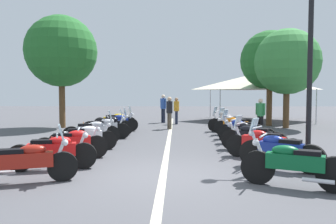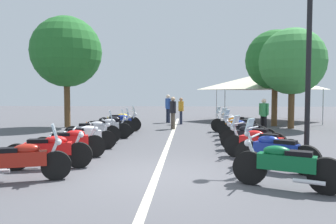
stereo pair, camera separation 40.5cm
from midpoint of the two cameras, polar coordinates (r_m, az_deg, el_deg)
ground_plane at (r=7.59m, az=-0.46°, el=-10.83°), size 80.00×80.00×0.00m
lane_centre_stripe at (r=12.52m, az=1.09°, el=-5.23°), size 23.47×0.16×0.01m
motorcycle_left_row_0 at (r=7.47m, az=-22.82°, el=-7.67°), size 0.95×2.06×1.20m
motorcycle_left_row_1 at (r=8.52m, az=-18.50°, el=-6.30°), size 0.77×2.07×1.00m
motorcycle_left_row_2 at (r=9.69m, az=-15.40°, el=-5.11°), size 0.92×1.95×1.00m
motorcycle_left_row_3 at (r=10.99m, az=-13.32°, el=-4.14°), size 1.03×2.04×0.99m
motorcycle_left_row_4 at (r=12.34m, az=-11.87°, el=-3.21°), size 0.80×2.02×1.22m
motorcycle_left_row_5 at (r=13.58m, az=-9.86°, el=-2.63°), size 0.72×2.13×1.21m
motorcycle_left_row_6 at (r=14.69m, az=-9.00°, el=-2.18°), size 0.88×2.15×1.22m
motorcycle_left_row_7 at (r=16.07m, az=-7.64°, el=-1.76°), size 0.95×2.07×1.00m
motorcycle_left_row_8 at (r=17.32m, az=-7.65°, el=-1.39°), size 0.87×2.12×1.20m
motorcycle_right_row_0 at (r=6.88m, az=21.16°, el=-8.50°), size 1.06×1.95×1.02m
motorcycle_right_row_1 at (r=8.36m, az=19.22°, el=-6.35°), size 1.23×1.79×1.23m
motorcycle_right_row_2 at (r=9.60m, az=16.69°, el=-5.14°), size 1.28×1.93×1.21m
motorcycle_right_row_3 at (r=10.76m, az=15.28°, el=-4.25°), size 1.19×1.92×1.01m
motorcycle_right_row_4 at (r=12.12m, az=14.35°, el=-3.46°), size 1.01×1.93×1.00m
motorcycle_right_row_5 at (r=13.23m, az=13.51°, el=-2.88°), size 1.18×1.81×1.20m
motorcycle_right_row_6 at (r=14.52m, az=12.59°, el=-2.29°), size 1.30×1.72×1.21m
motorcycle_right_row_7 at (r=15.85m, az=11.83°, el=-1.82°), size 1.03×2.08×1.21m
street_lamp_twin_globe at (r=10.13m, az=24.23°, el=13.41°), size 0.32×1.22×5.48m
traffic_cone_0 at (r=15.15m, az=-13.09°, el=-2.74°), size 0.36×0.36×0.61m
bystander_0 at (r=19.81m, az=2.83°, el=0.55°), size 0.53×0.32×1.59m
bystander_2 at (r=20.75m, az=0.58°, el=0.99°), size 0.42×0.38×1.76m
bystander_3 at (r=15.84m, az=16.84°, el=-0.21°), size 0.44×0.36×1.60m
bystander_4 at (r=17.07m, az=1.53°, el=0.30°), size 0.48×0.32×1.66m
roadside_tree_0 at (r=19.76m, az=18.52°, el=8.47°), size 3.32×3.32×5.39m
roadside_tree_1 at (r=18.81m, az=-16.49°, el=9.86°), size 3.77×3.77×5.96m
roadside_tree_2 at (r=18.68m, az=21.16°, el=8.08°), size 3.45×3.45×5.23m
event_tent at (r=23.14m, az=16.50°, el=5.08°), size 6.28×6.28×3.20m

